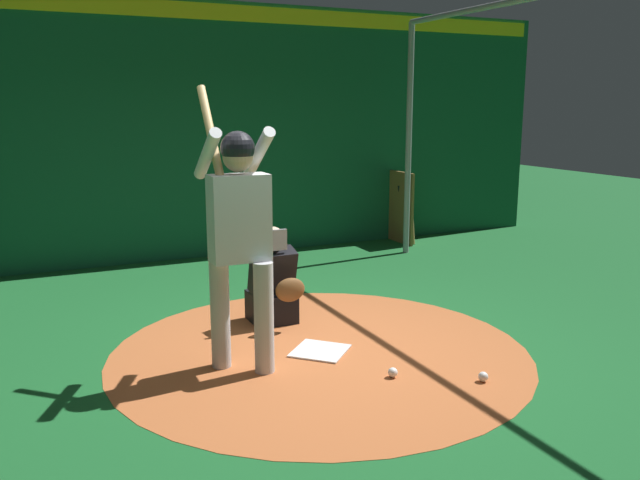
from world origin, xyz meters
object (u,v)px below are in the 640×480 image
catcher (273,286)px  baseball_0 (393,372)px  batter (239,227)px  bat_rack (396,208)px  home_plate (320,351)px  baseball_1 (483,377)px

catcher → baseball_0: bearing=12.6°
baseball_0 → batter: bearing=-123.5°
catcher → bat_rack: 4.13m
home_plate → baseball_1: baseball_1 is taller
home_plate → baseball_1: size_ratio=5.68×
catcher → batter: bearing=-33.7°
home_plate → baseball_1: (1.06, 0.84, 0.03)m
batter → baseball_1: (0.99, 1.54, -1.08)m
bat_rack → baseball_0: bat_rack is taller
baseball_0 → baseball_1: same height
catcher → home_plate: bearing=5.0°
home_plate → bat_rack: bearing=141.0°
home_plate → catcher: catcher is taller
catcher → baseball_1: bearing=25.5°
bat_rack → baseball_1: 5.19m
home_plate → batter: bearing=-84.9°
bat_rack → batter: bearing=-44.5°
home_plate → catcher: bearing=-175.0°
bat_rack → baseball_1: size_ratio=14.20×
batter → home_plate: bearing=95.1°
batter → catcher: batter is taller
home_plate → baseball_0: (0.71, 0.28, 0.03)m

